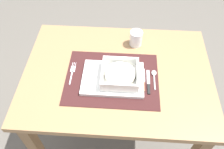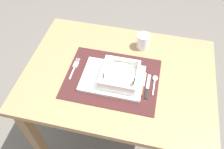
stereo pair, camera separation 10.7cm
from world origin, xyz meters
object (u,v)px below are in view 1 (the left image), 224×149
bread_knife (144,81)px  drinking_glass (136,39)px  spoon (154,74)px  dining_table (117,87)px  porridge_bowl (120,75)px  fork (73,71)px  butter_knife (148,83)px

bread_knife → drinking_glass: size_ratio=1.64×
spoon → dining_table: bearing=173.0°
porridge_bowl → spoon: 0.17m
dining_table → porridge_bowl: size_ratio=5.42×
bread_knife → porridge_bowl: bearing=-178.4°
porridge_bowl → spoon: (0.16, 0.04, -0.03)m
fork → drinking_glass: 0.37m
dining_table → spoon: 0.22m
spoon → butter_knife: spoon is taller
drinking_glass → bread_knife: bearing=-81.5°
dining_table → bread_knife: size_ratio=6.80×
spoon → drinking_glass: drinking_glass is taller
dining_table → bread_knife: bearing=-23.2°
spoon → drinking_glass: bearing=108.6°
dining_table → bread_knife: 0.18m
dining_table → porridge_bowl: porridge_bowl is taller
fork → spoon: bearing=2.7°
bread_knife → fork: bearing=177.7°
porridge_bowl → spoon: porridge_bowl is taller
fork → butter_knife: butter_knife is taller
porridge_bowl → fork: bearing=171.5°
dining_table → drinking_glass: drinking_glass is taller
dining_table → drinking_glass: size_ratio=11.18×
spoon → fork: bearing=176.5°
fork → dining_table: bearing=5.5°
drinking_glass → dining_table: bearing=-112.9°
porridge_bowl → fork: (-0.23, 0.03, -0.03)m
dining_table → bread_knife: (0.12, -0.05, 0.13)m
butter_knife → bread_knife: 0.02m
fork → drinking_glass: size_ratio=1.68×
porridge_bowl → drinking_glass: bearing=73.8°
bread_knife → drinking_glass: (-0.04, 0.25, 0.03)m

